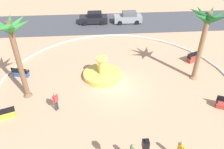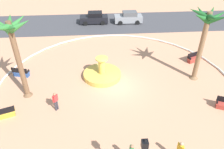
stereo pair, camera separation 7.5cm
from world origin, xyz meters
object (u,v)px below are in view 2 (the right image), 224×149
Objects in this scene: bench_west at (194,59)px; parked_car_leftmost at (94,18)px; palm_tree_near_fountain at (13,39)px; bench_east at (4,114)px; palm_tree_by_curb at (206,28)px; parked_car_second at (129,18)px; fountain at (102,74)px; person_pedestrian_stroll at (56,101)px; bench_north at (21,73)px.

parked_car_leftmost is at bearing 132.16° from bench_west.
palm_tree_near_fountain is 4.17× the size of bench_east.
parked_car_second is (-4.35, 14.44, -4.34)m from palm_tree_by_curb.
bench_east is (-7.69, -4.87, 0.04)m from fountain.
person_pedestrian_stroll is 18.34m from parked_car_leftmost.
fountain is 10.02m from palm_tree_by_curb.
parked_car_leftmost reaches higher than bench_west.
person_pedestrian_stroll reaches higher than parked_car_second.
palm_tree_by_curb reaches higher than bench_west.
palm_tree_near_fountain reaches higher than parked_car_second.
parked_car_second is (-5.51, 11.44, 0.43)m from bench_west.
palm_tree_by_curb is 5.75m from bench_west.
person_pedestrian_stroll reaches higher than parked_car_leftmost.
fountain is 0.52× the size of palm_tree_near_fountain.
palm_tree_by_curb is 4.07× the size of bench_west.
bench_north is at bearing -175.42° from bench_west.
fountain is 14.26m from parked_car_second.
parked_car_second is at bearing 72.01° from fountain.
fountain is 2.16× the size of bench_east.
bench_west is 0.98× the size of person_pedestrian_stroll.
bench_north is at bearing 174.92° from fountain.
parked_car_second is (8.19, 17.89, -0.18)m from person_pedestrian_stroll.
fountain is at bearing -87.47° from parked_car_leftmost.
fountain is 2.16× the size of bench_north.
fountain is at bearing 32.34° from bench_east.
palm_tree_near_fountain is 19.80m from parked_car_second.
palm_tree_near_fountain is 15.37m from palm_tree_by_curb.
bench_north is (-0.13, 5.56, 0.00)m from bench_east.
parked_car_second is at bearing 46.46° from bench_north.
bench_north is 17.74m from parked_car_second.
bench_west is 1.00× the size of bench_north.
parked_car_second is (12.22, 12.86, 0.43)m from bench_north.
person_pedestrian_stroll is at bearing -114.61° from parked_car_second.
parked_car_leftmost reaches higher than bench_north.
bench_east is 3.98m from person_pedestrian_stroll.
fountain reaches higher than bench_west.
palm_tree_near_fountain is (-6.55, -2.30, 5.02)m from fountain.
bench_north is (-1.27, 3.00, -4.98)m from palm_tree_near_fountain.
fountain is 13.75m from parked_car_leftmost.
palm_tree_near_fountain is 1.74× the size of parked_car_leftmost.
palm_tree_by_curb reaches higher than parked_car_second.
fountain is 10.13m from bench_west.
parked_car_leftmost is at bearing 177.98° from parked_car_second.
parked_car_leftmost is at bearing 69.66° from palm_tree_near_fountain.
palm_tree_near_fountain is at bearing 66.13° from bench_east.
bench_east is at bearing -88.62° from bench_north.
parked_car_second is at bearing 115.72° from bench_west.
palm_tree_by_curb is 4.05× the size of bench_east.
palm_tree_by_curb is 13.65m from person_pedestrian_stroll.
bench_west is at bearing 12.05° from fountain.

